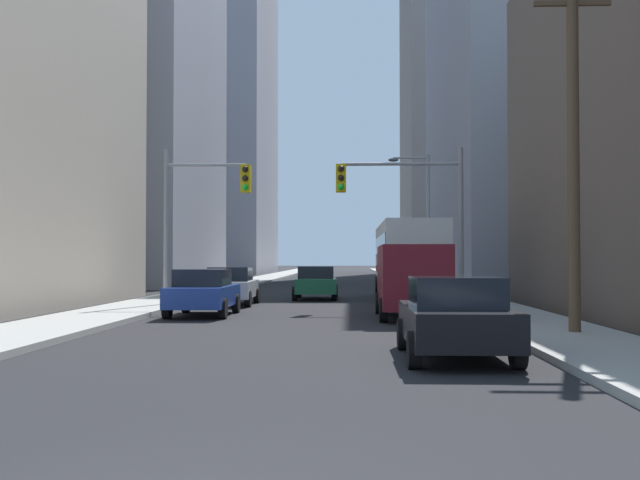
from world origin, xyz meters
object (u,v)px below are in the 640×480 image
sedan_blue (203,292)px  sedan_silver (231,286)px  sedan_black (455,317)px  traffic_signal_near_left (202,201)px  sedan_green (316,282)px  city_bus (408,257)px  cargo_van_maroon (412,277)px  traffic_signal_near_right (406,199)px

sedan_blue → sedan_silver: size_ratio=0.99×
sedan_black → traffic_signal_near_left: (-7.50, 14.21, 3.25)m
sedan_green → traffic_signal_near_left: 8.07m
sedan_black → city_bus: bearing=88.1°
cargo_van_maroon → traffic_signal_near_left: (-7.50, 4.59, 2.73)m
sedan_green → traffic_signal_near_left: bearing=-122.9°
cargo_van_maroon → sedan_black: cargo_van_maroon is taller
sedan_black → traffic_signal_near_left: bearing=117.8°
city_bus → traffic_signal_near_left: size_ratio=1.92×
sedan_black → sedan_blue: (-6.70, 10.32, 0.00)m
cargo_van_maroon → sedan_black: (0.00, -9.62, -0.52)m
cargo_van_maroon → sedan_silver: bearing=136.3°
city_bus → cargo_van_maroon: city_bus is taller
sedan_silver → sedan_green: size_ratio=0.99×
cargo_van_maroon → sedan_black: 9.64m
city_bus → sedan_black: 20.23m
cargo_van_maroon → sedan_green: cargo_van_maroon is taller
cargo_van_maroon → sedan_green: size_ratio=1.23×
city_bus → sedan_silver: (-7.37, -4.16, -1.16)m
cargo_van_maroon → sedan_silver: size_ratio=1.23×
city_bus → sedan_green: 4.33m
sedan_silver → sedan_blue: bearing=-90.0°
sedan_black → sedan_silver: size_ratio=0.99×
sedan_blue → traffic_signal_near_right: traffic_signal_near_right is taller
traffic_signal_near_right → sedan_blue: bearing=-150.4°
cargo_van_maroon → traffic_signal_near_right: traffic_signal_near_right is taller
city_bus → traffic_signal_near_right: bearing=-95.1°
cargo_van_maroon → traffic_signal_near_left: bearing=148.5°
sedan_silver → sedan_green: 5.44m
sedan_blue → sedan_silver: 5.70m
sedan_silver → sedan_black: bearing=-67.3°
city_bus → sedan_blue: (-7.37, -9.86, -1.16)m
sedan_blue → sedan_green: (3.21, 10.09, 0.00)m
cargo_van_maroon → traffic_signal_near_left: size_ratio=0.87×
city_bus → sedan_green: (-4.17, 0.23, -1.16)m
traffic_signal_near_right → city_bus: bearing=84.9°
sedan_blue → sedan_silver: (0.00, 5.70, 0.00)m
sedan_silver → traffic_signal_near_right: traffic_signal_near_right is taller
city_bus → cargo_van_maroon: (-0.68, -10.56, -0.64)m
sedan_black → sedan_blue: bearing=123.0°
sedan_black → sedan_green: 20.71m
cargo_van_maroon → sedan_black: bearing=-90.0°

